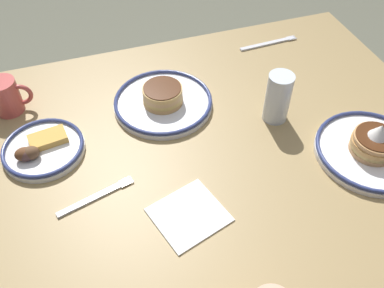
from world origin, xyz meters
TOP-DOWN VIEW (x-y plane):
  - ground_plane at (0.00, 0.00)m, footprint 6.00×6.00m
  - dining_table at (0.00, 0.00)m, footprint 1.29×0.97m
  - plate_near_main at (0.07, -0.18)m, footprint 0.28×0.28m
  - plate_center_pancakes at (0.41, -0.10)m, footprint 0.21×0.21m
  - plate_far_companion at (-0.37, 0.16)m, footprint 0.28×0.28m
  - coffee_mug at (0.48, -0.30)m, footprint 0.11×0.08m
  - drinking_glass at (-0.20, -0.04)m, footprint 0.07×0.07m
  - paper_napkin at (0.12, 0.19)m, footprint 0.18×0.18m
  - fork_near at (-0.34, -0.37)m, footprint 0.21×0.03m
  - fork_far at (0.30, 0.08)m, footprint 0.19×0.07m

SIDE VIEW (x-z plane):
  - ground_plane at x=0.00m, z-range 0.00..0.00m
  - dining_table at x=0.00m, z-range 0.29..1.03m
  - paper_napkin at x=0.12m, z-range 0.74..0.74m
  - fork_near at x=-0.34m, z-range 0.74..0.75m
  - fork_far at x=0.30m, z-range 0.74..0.75m
  - plate_center_pancakes at x=0.41m, z-range 0.73..0.78m
  - plate_near_main at x=0.07m, z-range 0.73..0.79m
  - plate_far_companion at x=-0.37m, z-range 0.71..0.81m
  - coffee_mug at x=0.48m, z-range 0.74..0.84m
  - drinking_glass at x=-0.20m, z-range 0.73..0.87m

